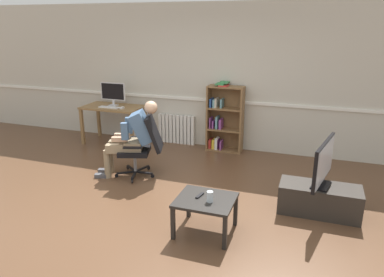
{
  "coord_description": "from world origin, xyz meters",
  "views": [
    {
      "loc": [
        1.83,
        -3.97,
        2.33
      ],
      "look_at": [
        0.15,
        0.85,
        0.7
      ],
      "focal_mm": 33.92,
      "sensor_mm": 36.0,
      "label": 1
    }
  ],
  "objects_px": {
    "computer_mouse": "(122,108)",
    "office_chair": "(143,144)",
    "tv_screen": "(324,163)",
    "imac_monitor": "(113,92)",
    "spare_remote": "(200,195)",
    "keyboard": "(109,107)",
    "drinking_glass": "(210,197)",
    "tv_stand": "(319,199)",
    "person_seated": "(132,137)",
    "coffee_table": "(206,203)",
    "computer_desk": "(113,112)",
    "radiator": "(177,129)",
    "bookshelf": "(223,119)"
  },
  "relations": [
    {
      "from": "tv_stand",
      "to": "bookshelf",
      "type": "bearing_deg",
      "value": 132.27
    },
    {
      "from": "imac_monitor",
      "to": "spare_remote",
      "type": "relative_size",
      "value": 3.54
    },
    {
      "from": "computer_mouse",
      "to": "coffee_table",
      "type": "xyz_separation_m",
      "value": [
        2.45,
        -2.44,
        -0.41
      ]
    },
    {
      "from": "bookshelf",
      "to": "radiator",
      "type": "height_order",
      "value": "bookshelf"
    },
    {
      "from": "office_chair",
      "to": "coffee_table",
      "type": "height_order",
      "value": "office_chair"
    },
    {
      "from": "tv_stand",
      "to": "spare_remote",
      "type": "height_order",
      "value": "spare_remote"
    },
    {
      "from": "tv_screen",
      "to": "drinking_glass",
      "type": "height_order",
      "value": "tv_screen"
    },
    {
      "from": "drinking_glass",
      "to": "computer_desk",
      "type": "bearing_deg",
      "value": 136.83
    },
    {
      "from": "tv_screen",
      "to": "spare_remote",
      "type": "height_order",
      "value": "tv_screen"
    },
    {
      "from": "imac_monitor",
      "to": "tv_stand",
      "type": "bearing_deg",
      "value": -23.59
    },
    {
      "from": "computer_desk",
      "to": "drinking_glass",
      "type": "bearing_deg",
      "value": -43.17
    },
    {
      "from": "office_chair",
      "to": "drinking_glass",
      "type": "relative_size",
      "value": 7.93
    },
    {
      "from": "bookshelf",
      "to": "tv_screen",
      "type": "distance_m",
      "value": 2.65
    },
    {
      "from": "computer_mouse",
      "to": "person_seated",
      "type": "xyz_separation_m",
      "value": [
        0.88,
        -1.24,
        -0.12
      ]
    },
    {
      "from": "keyboard",
      "to": "drinking_glass",
      "type": "height_order",
      "value": "keyboard"
    },
    {
      "from": "tv_screen",
      "to": "coffee_table",
      "type": "xyz_separation_m",
      "value": [
        -1.24,
        -0.9,
        -0.32
      ]
    },
    {
      "from": "radiator",
      "to": "office_chair",
      "type": "relative_size",
      "value": 0.77
    },
    {
      "from": "keyboard",
      "to": "drinking_glass",
      "type": "relative_size",
      "value": 3.35
    },
    {
      "from": "computer_desk",
      "to": "person_seated",
      "type": "relative_size",
      "value": 0.98
    },
    {
      "from": "drinking_glass",
      "to": "spare_remote",
      "type": "xyz_separation_m",
      "value": [
        -0.15,
        0.09,
        -0.05
      ]
    },
    {
      "from": "imac_monitor",
      "to": "computer_mouse",
      "type": "bearing_deg",
      "value": -33.37
    },
    {
      "from": "person_seated",
      "to": "coffee_table",
      "type": "xyz_separation_m",
      "value": [
        1.57,
        -1.2,
        -0.28
      ]
    },
    {
      "from": "radiator",
      "to": "person_seated",
      "type": "distance_m",
      "value": 1.79
    },
    {
      "from": "imac_monitor",
      "to": "tv_screen",
      "type": "xyz_separation_m",
      "value": [
        3.99,
        -1.74,
        -0.33
      ]
    },
    {
      "from": "computer_desk",
      "to": "keyboard",
      "type": "bearing_deg",
      "value": -87.63
    },
    {
      "from": "radiator",
      "to": "office_chair",
      "type": "xyz_separation_m",
      "value": [
        0.12,
        -1.7,
        0.23
      ]
    },
    {
      "from": "computer_mouse",
      "to": "office_chair",
      "type": "distance_m",
      "value": 1.6
    },
    {
      "from": "tv_screen",
      "to": "imac_monitor",
      "type": "bearing_deg",
      "value": 78.62
    },
    {
      "from": "drinking_glass",
      "to": "computer_mouse",
      "type": "bearing_deg",
      "value": 135.21
    },
    {
      "from": "keyboard",
      "to": "computer_mouse",
      "type": "bearing_deg",
      "value": 4.27
    },
    {
      "from": "office_chair",
      "to": "computer_desk",
      "type": "bearing_deg",
      "value": -152.71
    },
    {
      "from": "computer_mouse",
      "to": "imac_monitor",
      "type": "bearing_deg",
      "value": 146.63
    },
    {
      "from": "keyboard",
      "to": "spare_remote",
      "type": "xyz_separation_m",
      "value": [
        2.63,
        -2.38,
        -0.33
      ]
    },
    {
      "from": "coffee_table",
      "to": "drinking_glass",
      "type": "height_order",
      "value": "drinking_glass"
    },
    {
      "from": "radiator",
      "to": "tv_stand",
      "type": "relative_size",
      "value": 0.76
    },
    {
      "from": "office_chair",
      "to": "tv_screen",
      "type": "height_order",
      "value": "office_chair"
    },
    {
      "from": "bookshelf",
      "to": "tv_stand",
      "type": "distance_m",
      "value": 2.68
    },
    {
      "from": "imac_monitor",
      "to": "bookshelf",
      "type": "relative_size",
      "value": 0.41
    },
    {
      "from": "bookshelf",
      "to": "coffee_table",
      "type": "bearing_deg",
      "value": -79.27
    },
    {
      "from": "person_seated",
      "to": "tv_stand",
      "type": "bearing_deg",
      "value": 66.18
    },
    {
      "from": "computer_mouse",
      "to": "tv_screen",
      "type": "distance_m",
      "value": 4.0
    },
    {
      "from": "imac_monitor",
      "to": "person_seated",
      "type": "distance_m",
      "value": 1.9
    },
    {
      "from": "tv_stand",
      "to": "tv_screen",
      "type": "relative_size",
      "value": 1.11
    },
    {
      "from": "person_seated",
      "to": "coffee_table",
      "type": "relative_size",
      "value": 1.85
    },
    {
      "from": "computer_mouse",
      "to": "tv_stand",
      "type": "height_order",
      "value": "computer_mouse"
    },
    {
      "from": "computer_mouse",
      "to": "spare_remote",
      "type": "distance_m",
      "value": 3.39
    },
    {
      "from": "imac_monitor",
      "to": "office_chair",
      "type": "distance_m",
      "value": 1.99
    },
    {
      "from": "office_chair",
      "to": "coffee_table",
      "type": "distance_m",
      "value": 1.89
    },
    {
      "from": "radiator",
      "to": "coffee_table",
      "type": "height_order",
      "value": "radiator"
    },
    {
      "from": "tv_screen",
      "to": "person_seated",
      "type": "bearing_deg",
      "value": 96.14
    }
  ]
}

